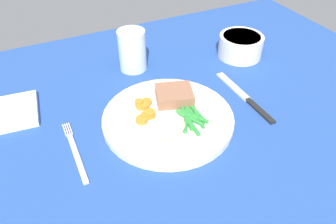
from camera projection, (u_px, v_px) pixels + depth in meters
dining_table at (180, 116)px, 69.45cm from camera, size 120.00×90.00×2.00cm
dinner_plate at (168, 119)px, 66.15cm from camera, size 26.84×26.84×1.60cm
meat_portion at (175, 95)px, 68.97cm from camera, size 9.42×8.86×2.47cm
mashed_potatoes at (167, 127)px, 60.27cm from camera, size 6.97×5.25×3.80cm
carrot_slices at (144, 109)px, 66.36cm from camera, size 5.42×7.25×1.30cm
green_beans at (191, 117)px, 64.81cm from camera, size 6.18×10.47×0.82cm
fork at (75, 151)px, 59.96cm from camera, size 1.44×16.60×0.40cm
knife at (245, 97)px, 72.69cm from camera, size 1.70×20.50×0.64cm
water_glass at (132, 53)px, 79.72cm from camera, size 6.81×6.81×10.22cm
salad_bowl at (241, 45)px, 85.26cm from camera, size 11.52×11.52×5.83cm
napkin at (12, 112)px, 67.99cm from camera, size 11.22×12.51×1.27cm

